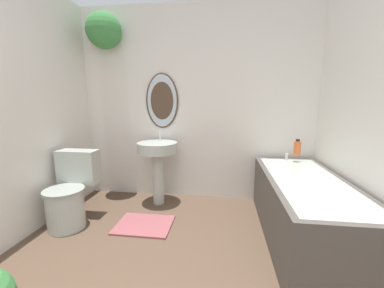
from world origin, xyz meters
TOP-DOWN VIEW (x-y plane):
  - wall_back at (-0.17, 2.75)m, footprint 3.02×0.42m
  - toilet at (-1.18, 1.86)m, footprint 0.42×0.54m
  - pedestal_sink at (-0.43, 2.46)m, footprint 0.48×0.48m
  - bathtub at (1.09, 1.89)m, footprint 0.68×1.61m
  - shampoo_bottle at (1.18, 2.52)m, footprint 0.08×0.08m
  - bath_mat at (-0.43, 1.91)m, footprint 0.56×0.43m

SIDE VIEW (x-z plane):
  - bath_mat at x=-0.43m, z-range 0.00..0.02m
  - bathtub at x=1.09m, z-range -0.03..0.62m
  - toilet at x=-1.18m, z-range -0.04..0.70m
  - pedestal_sink at x=-0.43m, z-range 0.15..1.02m
  - shampoo_bottle at x=1.18m, z-range 0.64..0.82m
  - wall_back at x=-0.17m, z-range 0.13..2.53m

